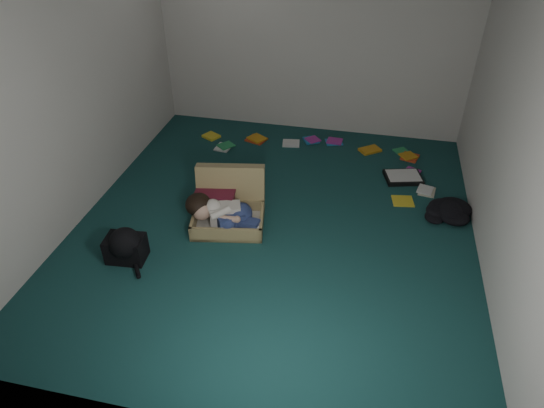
% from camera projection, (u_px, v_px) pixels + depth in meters
% --- Properties ---
extents(floor, '(4.50, 4.50, 0.00)m').
position_uv_depth(floor, '(275.00, 223.00, 5.03)').
color(floor, '#163F3E').
rests_on(floor, ground).
extents(wall_back, '(4.50, 0.00, 4.50)m').
position_uv_depth(wall_back, '(313.00, 34.00, 6.07)').
color(wall_back, silver).
rests_on(wall_back, ground).
extents(wall_front, '(4.50, 0.00, 4.50)m').
position_uv_depth(wall_front, '(184.00, 285.00, 2.49)').
color(wall_front, silver).
rests_on(wall_front, ground).
extents(wall_left, '(0.00, 4.50, 4.50)m').
position_uv_depth(wall_left, '(71.00, 88.00, 4.63)').
color(wall_left, silver).
rests_on(wall_left, ground).
extents(wall_right, '(0.00, 4.50, 4.50)m').
position_uv_depth(wall_right, '(516.00, 129.00, 3.93)').
color(wall_right, silver).
rests_on(wall_right, ground).
extents(suitcase, '(0.83, 0.81, 0.53)m').
position_uv_depth(suitcase, '(229.00, 206.00, 5.01)').
color(suitcase, tan).
rests_on(suitcase, floor).
extents(person, '(0.79, 0.39, 0.33)m').
position_uv_depth(person, '(222.00, 213.00, 4.84)').
color(person, silver).
rests_on(person, suitcase).
extents(maroon_bin, '(0.44, 0.36, 0.29)m').
position_uv_depth(maroon_bin, '(216.00, 201.00, 5.10)').
color(maroon_bin, maroon).
rests_on(maroon_bin, floor).
extents(backpack, '(0.47, 0.39, 0.27)m').
position_uv_depth(backpack, '(126.00, 248.00, 4.51)').
color(backpack, black).
rests_on(backpack, floor).
extents(clothing_pile, '(0.45, 0.39, 0.13)m').
position_uv_depth(clothing_pile, '(443.00, 211.00, 5.10)').
color(clothing_pile, black).
rests_on(clothing_pile, floor).
extents(paper_tray, '(0.48, 0.41, 0.06)m').
position_uv_depth(paper_tray, '(403.00, 177.00, 5.71)').
color(paper_tray, black).
rests_on(paper_tray, floor).
extents(book_scatter, '(3.02, 1.47, 0.02)m').
position_uv_depth(book_scatter, '(334.00, 155.00, 6.18)').
color(book_scatter, yellow).
rests_on(book_scatter, floor).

